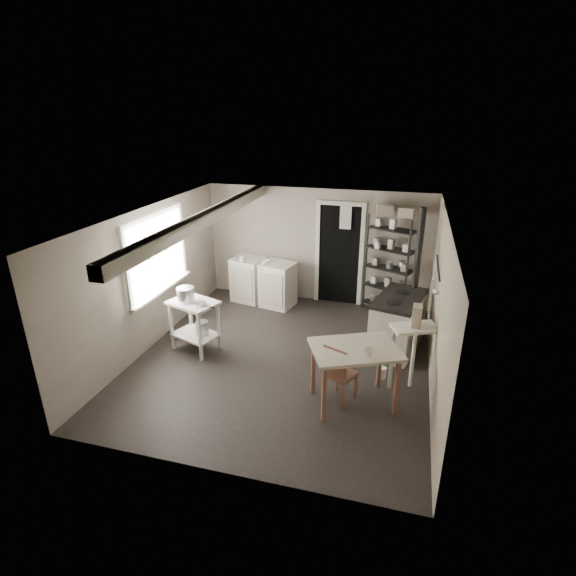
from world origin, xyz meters
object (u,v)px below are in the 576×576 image
(stove, at_px, (397,324))
(stockpot, at_px, (186,296))
(base_cabinets, at_px, (263,281))
(flour_sack, at_px, (384,308))
(chair, at_px, (341,369))
(shelf_rack, at_px, (389,265))
(prep_table, at_px, (195,327))
(work_table, at_px, (353,378))

(stove, bearing_deg, stockpot, -150.98)
(base_cabinets, height_order, flour_sack, base_cabinets)
(stockpot, bearing_deg, chair, -15.66)
(chair, bearing_deg, flour_sack, 105.39)
(base_cabinets, xyz_separation_m, chair, (2.05, -2.88, 0.02))
(stove, height_order, flour_sack, stove)
(shelf_rack, bearing_deg, flour_sack, -67.11)
(stove, relative_size, chair, 1.36)
(stockpot, bearing_deg, flour_sack, 32.81)
(stockpot, bearing_deg, prep_table, 4.91)
(shelf_rack, height_order, stove, shelf_rack)
(prep_table, height_order, flour_sack, prep_table)
(shelf_rack, distance_m, stove, 1.59)
(work_table, height_order, flour_sack, work_table)
(stove, height_order, work_table, stove)
(chair, bearing_deg, shelf_rack, 106.36)
(base_cabinets, bearing_deg, shelf_rack, 17.70)
(chair, bearing_deg, prep_table, -172.85)
(stockpot, xyz_separation_m, base_cabinets, (0.58, 2.14, -0.48))
(work_table, bearing_deg, shelf_rack, 85.89)
(stockpot, distance_m, stove, 3.45)
(prep_table, height_order, stove, stove)
(prep_table, xyz_separation_m, flour_sack, (2.91, 1.94, -0.16))
(shelf_rack, height_order, work_table, shelf_rack)
(prep_table, height_order, work_table, prep_table)
(stockpot, relative_size, flour_sack, 0.60)
(stove, bearing_deg, base_cabinets, 169.16)
(stockpot, bearing_deg, stove, 15.53)
(stockpot, relative_size, work_table, 0.27)
(prep_table, bearing_deg, chair, -16.53)
(prep_table, distance_m, stockpot, 0.55)
(prep_table, distance_m, work_table, 2.80)
(stockpot, relative_size, shelf_rack, 0.16)
(base_cabinets, relative_size, flour_sack, 2.74)
(stockpot, xyz_separation_m, work_table, (2.80, -0.76, -0.56))
(stove, bearing_deg, prep_table, -150.62)
(prep_table, distance_m, flour_sack, 3.49)
(chair, distance_m, flour_sack, 2.72)
(work_table, distance_m, flour_sack, 2.72)
(base_cabinets, height_order, stove, base_cabinets)
(flour_sack, bearing_deg, chair, -98.30)
(chair, bearing_deg, stove, 91.83)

